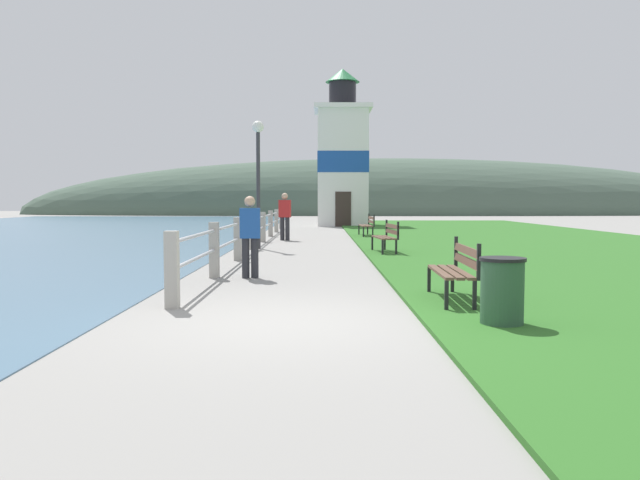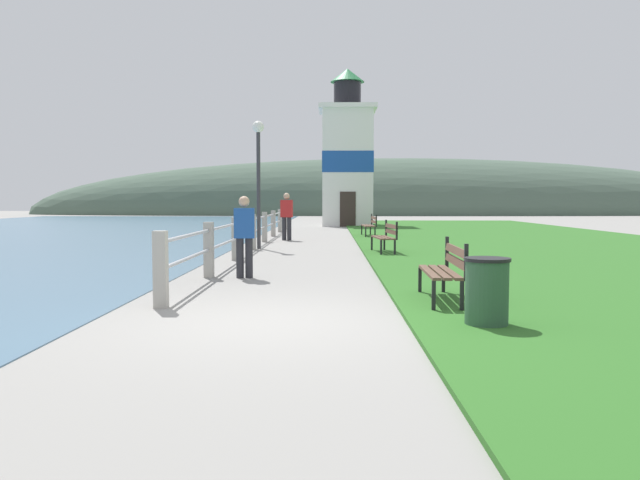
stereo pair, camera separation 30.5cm
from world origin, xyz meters
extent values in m
plane|color=gray|center=(0.00, 0.00, 0.00)|extent=(160.00, 160.00, 0.00)
cube|color=#2D6623|center=(7.71, 14.89, 0.03)|extent=(12.00, 44.68, 0.06)
cube|color=#A8A399|center=(-1.61, 1.00, 0.54)|extent=(0.18, 0.18, 1.08)
cube|color=#A8A399|center=(-1.61, 4.47, 0.54)|extent=(0.18, 0.18, 1.08)
cube|color=#A8A399|center=(-1.61, 7.95, 0.54)|extent=(0.18, 0.18, 1.08)
cube|color=#A8A399|center=(-1.61, 11.42, 0.54)|extent=(0.18, 0.18, 1.08)
cube|color=#A8A399|center=(-1.61, 14.89, 0.54)|extent=(0.18, 0.18, 1.08)
cube|color=#A8A399|center=(-1.61, 18.37, 0.54)|extent=(0.18, 0.18, 1.08)
cube|color=#A8A399|center=(-1.61, 21.84, 0.54)|extent=(0.18, 0.18, 1.08)
cube|color=#A8A399|center=(-1.61, 25.32, 0.54)|extent=(0.18, 0.18, 1.08)
cylinder|color=#B2B2B7|center=(-1.61, 13.16, 0.92)|extent=(0.06, 24.32, 0.06)
cylinder|color=#B2B2B7|center=(-1.61, 13.16, 0.54)|extent=(0.06, 24.32, 0.06)
cube|color=brown|center=(2.20, 1.37, 0.47)|extent=(0.17, 1.68, 0.04)
cube|color=brown|center=(2.35, 1.36, 0.47)|extent=(0.17, 1.68, 0.04)
cube|color=brown|center=(2.50, 1.36, 0.47)|extent=(0.17, 1.68, 0.04)
cube|color=brown|center=(2.58, 1.35, 0.79)|extent=(0.11, 1.68, 0.11)
cube|color=brown|center=(2.58, 1.35, 0.63)|extent=(0.11, 1.68, 0.11)
cube|color=black|center=(2.14, 0.55, 0.23)|extent=(0.05, 0.05, 0.45)
cube|color=black|center=(2.19, 2.18, 0.23)|extent=(0.05, 0.05, 0.45)
cube|color=black|center=(2.51, 0.54, 0.23)|extent=(0.05, 0.05, 0.45)
cube|color=black|center=(2.56, 2.17, 0.23)|extent=(0.05, 0.05, 0.45)
cube|color=black|center=(2.56, 0.54, 0.70)|extent=(0.05, 0.05, 0.49)
cube|color=black|center=(2.61, 2.17, 0.70)|extent=(0.05, 0.05, 0.49)
cube|color=brown|center=(2.10, 9.73, 0.47)|extent=(0.26, 1.60, 0.04)
cube|color=brown|center=(2.24, 9.75, 0.47)|extent=(0.26, 1.60, 0.04)
cube|color=brown|center=(2.39, 9.76, 0.47)|extent=(0.26, 1.60, 0.04)
cube|color=brown|center=(2.48, 9.77, 0.79)|extent=(0.20, 1.60, 0.11)
cube|color=brown|center=(2.48, 9.77, 0.63)|extent=(0.20, 1.60, 0.11)
cube|color=black|center=(2.13, 8.96, 0.23)|extent=(0.05, 0.05, 0.45)
cube|color=black|center=(1.99, 10.50, 0.23)|extent=(0.05, 0.05, 0.45)
cube|color=black|center=(2.50, 8.99, 0.23)|extent=(0.05, 0.05, 0.45)
cube|color=black|center=(2.36, 10.53, 0.23)|extent=(0.05, 0.05, 0.45)
cube|color=black|center=(2.55, 9.00, 0.70)|extent=(0.05, 0.05, 0.49)
cube|color=black|center=(2.41, 10.54, 0.70)|extent=(0.05, 0.05, 0.49)
cube|color=brown|center=(2.18, 17.84, 0.47)|extent=(0.19, 1.80, 0.04)
cube|color=brown|center=(2.33, 17.85, 0.47)|extent=(0.19, 1.80, 0.04)
cube|color=brown|center=(2.48, 17.86, 0.47)|extent=(0.19, 1.80, 0.04)
cube|color=brown|center=(2.56, 17.86, 0.79)|extent=(0.13, 1.80, 0.11)
cube|color=brown|center=(2.56, 17.86, 0.63)|extent=(0.13, 1.80, 0.11)
cube|color=black|center=(2.18, 16.97, 0.23)|extent=(0.05, 0.05, 0.45)
cube|color=black|center=(2.11, 18.72, 0.23)|extent=(0.05, 0.05, 0.45)
cube|color=black|center=(2.55, 16.99, 0.23)|extent=(0.05, 0.05, 0.45)
cube|color=black|center=(2.48, 18.73, 0.23)|extent=(0.05, 0.05, 0.45)
cube|color=black|center=(2.60, 16.99, 0.70)|extent=(0.05, 0.05, 0.49)
cube|color=black|center=(2.53, 18.73, 0.70)|extent=(0.05, 0.05, 0.49)
cube|color=white|center=(1.78, 29.40, 3.38)|extent=(2.91, 2.91, 6.75)
cube|color=#194799|center=(1.78, 29.40, 3.71)|extent=(2.95, 2.95, 1.22)
cube|color=white|center=(1.78, 29.40, 6.88)|extent=(3.34, 3.34, 0.25)
cylinder|color=black|center=(1.78, 29.40, 7.71)|extent=(1.60, 1.60, 1.42)
cone|color=#23703D|center=(1.78, 29.40, 8.81)|extent=(2.00, 2.00, 0.78)
cube|color=#332823|center=(1.78, 27.92, 1.00)|extent=(0.90, 0.06, 2.00)
cylinder|color=#28282D|center=(-0.96, 15.80, 0.44)|extent=(0.16, 0.16, 0.87)
cylinder|color=#28282D|center=(-0.77, 15.77, 0.44)|extent=(0.16, 0.16, 0.87)
cube|color=#B22323|center=(-0.86, 15.79, 1.20)|extent=(0.47, 0.30, 0.65)
sphere|color=tan|center=(-0.86, 15.79, 1.67)|extent=(0.24, 0.24, 0.24)
cylinder|color=#28282D|center=(-0.98, 4.38, 0.39)|extent=(0.15, 0.15, 0.78)
cylinder|color=#28282D|center=(-0.81, 4.39, 0.39)|extent=(0.15, 0.15, 0.78)
cube|color=#1E4C99|center=(-0.89, 4.39, 1.07)|extent=(0.40, 0.24, 0.58)
sphere|color=tan|center=(-0.89, 4.39, 1.49)|extent=(0.21, 0.21, 0.21)
cylinder|color=#2D5138|center=(2.60, -0.38, 0.40)|extent=(0.50, 0.50, 0.80)
cylinder|color=black|center=(2.60, -0.38, 0.82)|extent=(0.54, 0.54, 0.04)
cylinder|color=#333338|center=(-1.46, 11.76, 1.80)|extent=(0.12, 0.12, 3.60)
sphere|color=white|center=(-1.46, 11.76, 3.78)|extent=(0.36, 0.36, 0.36)
ellipsoid|color=#475B4C|center=(8.00, 59.78, 0.00)|extent=(80.00, 16.00, 12.00)
camera|label=1|loc=(0.46, -7.64, 1.51)|focal=35.00mm
camera|label=2|loc=(0.77, -7.64, 1.51)|focal=35.00mm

